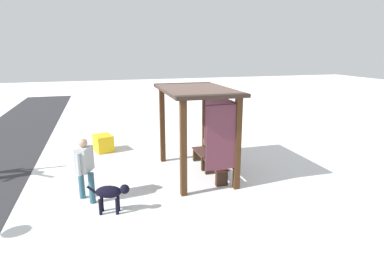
% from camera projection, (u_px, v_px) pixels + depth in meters
% --- Properties ---
extents(ground_plane, '(60.00, 60.00, 0.00)m').
position_uv_depth(ground_plane, '(196.00, 173.00, 9.39)').
color(ground_plane, white).
extents(bus_shelter, '(3.02, 1.83, 2.49)m').
position_uv_depth(bus_shelter, '(205.00, 113.00, 8.91)').
color(bus_shelter, '#402612').
rests_on(bus_shelter, ground).
extents(bench_left_inside, '(1.08, 0.41, 0.73)m').
position_uv_depth(bench_left_inside, '(203.00, 155.00, 9.98)').
color(bench_left_inside, '#472D27').
rests_on(bench_left_inside, ground).
extents(bench_center_inside, '(1.08, 0.37, 0.72)m').
position_uv_depth(bench_center_inside, '(217.00, 168.00, 8.88)').
color(bench_center_inside, '#4C2624').
rests_on(bench_center_inside, ground).
extents(person_walking, '(0.63, 0.43, 1.54)m').
position_uv_depth(person_walking, '(85.00, 165.00, 7.50)').
color(person_walking, '#ACB2B3').
rests_on(person_walking, ground).
extents(dog, '(0.38, 0.91, 0.66)m').
position_uv_depth(dog, '(111.00, 193.00, 7.02)').
color(dog, black).
rests_on(dog, ground).
extents(grit_bin, '(0.83, 0.74, 0.58)m').
position_uv_depth(grit_bin, '(103.00, 143.00, 11.35)').
color(grit_bin, yellow).
rests_on(grit_bin, ground).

